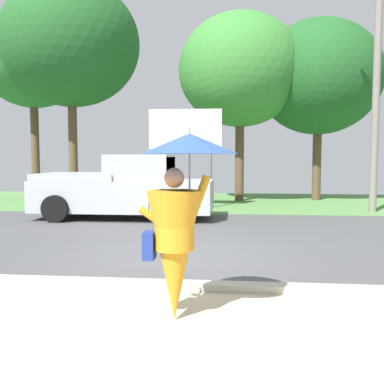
{
  "coord_description": "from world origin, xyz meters",
  "views": [
    {
      "loc": [
        1.11,
        -7.87,
        1.82
      ],
      "look_at": [
        0.22,
        1.0,
        1.1
      ],
      "focal_mm": 41.04,
      "sensor_mm": 36.0,
      "label": 1
    }
  ],
  "objects_px": {
    "pickup_truck": "(125,189)",
    "roadside_billboard": "(185,136)",
    "monk_pedestrian": "(178,220)",
    "tree_center_back": "(33,59)",
    "utility_pole": "(376,90)",
    "tree_right_far": "(240,71)",
    "tree_left_far": "(319,78)",
    "tree_right_mid": "(71,44)"
  },
  "relations": [
    {
      "from": "tree_left_far",
      "to": "tree_right_mid",
      "type": "height_order",
      "value": "tree_right_mid"
    },
    {
      "from": "pickup_truck",
      "to": "tree_right_mid",
      "type": "bearing_deg",
      "value": 126.17
    },
    {
      "from": "roadside_billboard",
      "to": "tree_left_far",
      "type": "bearing_deg",
      "value": 32.36
    },
    {
      "from": "pickup_truck",
      "to": "tree_center_back",
      "type": "xyz_separation_m",
      "value": [
        -5.74,
        6.32,
        5.25
      ]
    },
    {
      "from": "utility_pole",
      "to": "tree_right_mid",
      "type": "bearing_deg",
      "value": 167.25
    },
    {
      "from": "tree_left_far",
      "to": "tree_right_far",
      "type": "bearing_deg",
      "value": -168.01
    },
    {
      "from": "monk_pedestrian",
      "to": "tree_center_back",
      "type": "bearing_deg",
      "value": 116.75
    },
    {
      "from": "tree_right_mid",
      "to": "roadside_billboard",
      "type": "bearing_deg",
      "value": -21.19
    },
    {
      "from": "utility_pole",
      "to": "tree_center_back",
      "type": "xyz_separation_m",
      "value": [
        -13.5,
        4.04,
        2.15
      ]
    },
    {
      "from": "monk_pedestrian",
      "to": "tree_left_far",
      "type": "xyz_separation_m",
      "value": [
        4.01,
        14.16,
        3.96
      ]
    },
    {
      "from": "monk_pedestrian",
      "to": "utility_pole",
      "type": "xyz_separation_m",
      "value": [
        5.14,
        10.23,
        2.85
      ]
    },
    {
      "from": "utility_pole",
      "to": "tree_right_far",
      "type": "xyz_separation_m",
      "value": [
        -4.37,
        3.25,
        1.32
      ]
    },
    {
      "from": "roadside_billboard",
      "to": "tree_right_far",
      "type": "bearing_deg",
      "value": 53.13
    },
    {
      "from": "monk_pedestrian",
      "to": "tree_right_mid",
      "type": "distance_m",
      "value": 15.04
    },
    {
      "from": "utility_pole",
      "to": "tree_center_back",
      "type": "height_order",
      "value": "tree_center_back"
    },
    {
      "from": "pickup_truck",
      "to": "tree_left_far",
      "type": "height_order",
      "value": "tree_left_far"
    },
    {
      "from": "pickup_truck",
      "to": "tree_right_mid",
      "type": "height_order",
      "value": "tree_right_mid"
    },
    {
      "from": "tree_center_back",
      "to": "tree_right_far",
      "type": "relative_size",
      "value": 1.09
    },
    {
      "from": "tree_left_far",
      "to": "tree_right_mid",
      "type": "bearing_deg",
      "value": -172.02
    },
    {
      "from": "tree_right_mid",
      "to": "tree_right_far",
      "type": "height_order",
      "value": "tree_right_mid"
    },
    {
      "from": "monk_pedestrian",
      "to": "pickup_truck",
      "type": "height_order",
      "value": "monk_pedestrian"
    },
    {
      "from": "tree_left_far",
      "to": "tree_right_mid",
      "type": "distance_m",
      "value": 10.21
    },
    {
      "from": "roadside_billboard",
      "to": "tree_left_far",
      "type": "height_order",
      "value": "tree_left_far"
    },
    {
      "from": "tree_left_far",
      "to": "tree_right_mid",
      "type": "xyz_separation_m",
      "value": [
        -10.03,
        -1.41,
        1.26
      ]
    },
    {
      "from": "pickup_truck",
      "to": "utility_pole",
      "type": "height_order",
      "value": "utility_pole"
    },
    {
      "from": "tree_left_far",
      "to": "tree_right_mid",
      "type": "relative_size",
      "value": 0.84
    },
    {
      "from": "monk_pedestrian",
      "to": "tree_right_far",
      "type": "height_order",
      "value": "tree_right_far"
    },
    {
      "from": "roadside_billboard",
      "to": "tree_right_far",
      "type": "relative_size",
      "value": 0.46
    },
    {
      "from": "tree_center_back",
      "to": "tree_right_mid",
      "type": "bearing_deg",
      "value": -33.03
    },
    {
      "from": "monk_pedestrian",
      "to": "tree_left_far",
      "type": "distance_m",
      "value": 15.24
    },
    {
      "from": "tree_left_far",
      "to": "monk_pedestrian",
      "type": "bearing_deg",
      "value": -105.79
    },
    {
      "from": "tree_left_far",
      "to": "roadside_billboard",
      "type": "bearing_deg",
      "value": -147.64
    },
    {
      "from": "monk_pedestrian",
      "to": "tree_right_far",
      "type": "bearing_deg",
      "value": 83.12
    },
    {
      "from": "pickup_truck",
      "to": "monk_pedestrian",
      "type": "bearing_deg",
      "value": -70.84
    },
    {
      "from": "pickup_truck",
      "to": "roadside_billboard",
      "type": "height_order",
      "value": "roadside_billboard"
    },
    {
      "from": "pickup_truck",
      "to": "roadside_billboard",
      "type": "distance_m",
      "value": 3.67
    },
    {
      "from": "tree_right_far",
      "to": "tree_center_back",
      "type": "bearing_deg",
      "value": 175.0
    },
    {
      "from": "utility_pole",
      "to": "tree_right_far",
      "type": "distance_m",
      "value": 5.6
    },
    {
      "from": "tree_right_far",
      "to": "tree_right_mid",
      "type": "bearing_deg",
      "value": -173.96
    },
    {
      "from": "pickup_truck",
      "to": "tree_center_back",
      "type": "distance_m",
      "value": 10.02
    },
    {
      "from": "roadside_billboard",
      "to": "utility_pole",
      "type": "bearing_deg",
      "value": -5.84
    },
    {
      "from": "monk_pedestrian",
      "to": "tree_right_far",
      "type": "xyz_separation_m",
      "value": [
        0.77,
        13.48,
        4.17
      ]
    }
  ]
}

